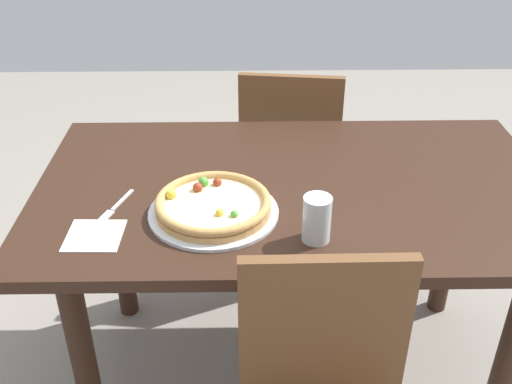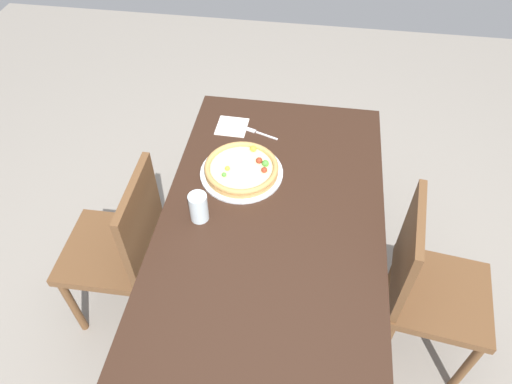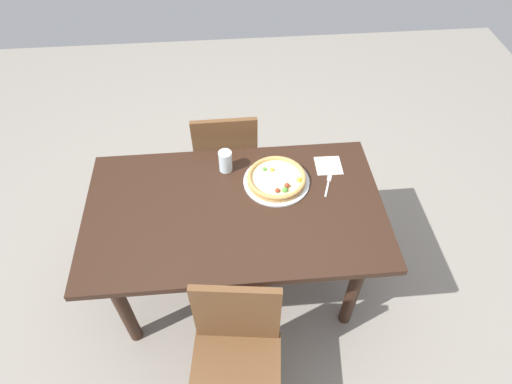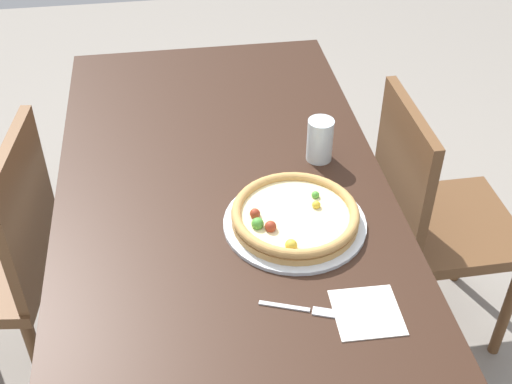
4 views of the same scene
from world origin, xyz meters
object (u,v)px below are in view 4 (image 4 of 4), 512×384
(dining_table, at_px, (222,204))
(drinking_glass, at_px, (320,140))
(pizza, at_px, (295,215))
(chair_far, at_px, (431,217))
(fork, at_px, (304,309))
(napkin, at_px, (367,312))
(plate, at_px, (295,223))

(dining_table, height_order, drinking_glass, drinking_glass)
(pizza, bearing_deg, drinking_glass, 155.37)
(dining_table, relative_size, chair_far, 1.71)
(fork, relative_size, napkin, 1.15)
(dining_table, relative_size, plate, 4.30)
(plate, bearing_deg, drinking_glass, 155.51)
(chair_far, bearing_deg, dining_table, -87.95)
(dining_table, bearing_deg, chair_far, 92.65)
(plate, distance_m, drinking_glass, 0.29)
(plate, relative_size, pizza, 1.13)
(dining_table, height_order, napkin, napkin)
(plate, bearing_deg, fork, -6.94)
(fork, distance_m, napkin, 0.13)
(dining_table, xyz_separation_m, fork, (0.50, 0.12, 0.11))
(drinking_glass, xyz_separation_m, napkin, (0.56, -0.02, -0.06))
(chair_far, bearing_deg, napkin, -35.78)
(drinking_glass, relative_size, napkin, 0.87)
(chair_far, relative_size, plate, 2.52)
(pizza, relative_size, napkin, 2.21)
(dining_table, height_order, chair_far, chair_far)
(plate, xyz_separation_m, napkin, (0.30, 0.10, -0.00))
(fork, bearing_deg, drinking_glass, 94.03)
(plate, height_order, fork, plate)
(napkin, bearing_deg, chair_far, 144.83)
(chair_far, xyz_separation_m, napkin, (0.56, -0.39, 0.26))
(pizza, xyz_separation_m, drinking_glass, (-0.26, 0.12, 0.03))
(fork, bearing_deg, chair_far, 65.42)
(drinking_glass, distance_m, napkin, 0.56)
(napkin, bearing_deg, fork, -101.91)
(plate, bearing_deg, dining_table, -145.78)
(pizza, bearing_deg, fork, -6.72)
(chair_far, xyz_separation_m, fork, (0.53, -0.52, 0.26))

